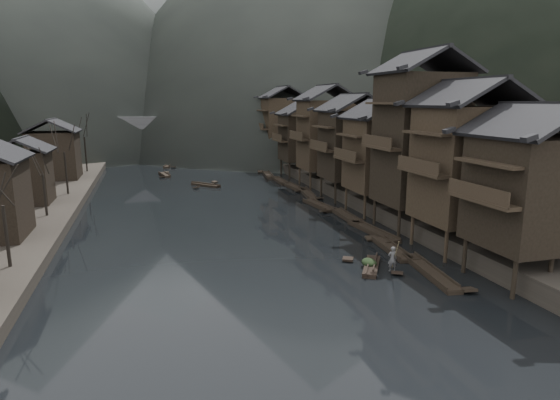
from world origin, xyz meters
name	(u,v)px	position (x,y,z in m)	size (l,w,h in m)	color
water	(255,265)	(0.00, 0.00, 0.00)	(300.00, 300.00, 0.00)	black
right_bank	(398,166)	(35.00, 40.00, 0.90)	(40.00, 200.00, 1.80)	#2D2823
stilt_houses	(358,129)	(17.28, 19.30, 8.81)	(9.00, 67.60, 17.01)	black
left_houses	(14,166)	(-20.50, 20.12, 5.66)	(8.10, 53.20, 8.73)	black
bare_trees	(54,155)	(-17.00, 21.71, 6.53)	(3.97, 60.53, 7.93)	black
moored_sampans	(321,204)	(12.06, 17.62, 0.20)	(3.22, 54.70, 0.47)	black
midriver_boats	(180,168)	(-1.81, 53.17, 0.20)	(8.56, 45.00, 0.45)	black
stone_bridge	(181,134)	(0.00, 72.00, 5.11)	(40.00, 6.00, 9.00)	#4C4C4F
hills	(177,0)	(7.09, 164.94, 50.51)	(320.00, 380.00, 107.08)	black
hero_sampan	(372,266)	(8.18, -3.03, 0.20)	(3.18, 4.52, 0.43)	black
cargo_heap	(369,258)	(8.07, -2.84, 0.75)	(1.06, 1.38, 0.63)	black
boatman	(392,256)	(9.05, -4.47, 1.36)	(0.67, 0.44, 1.85)	#535455
bamboo_pole	(397,222)	(9.25, -4.47, 3.84)	(0.06, 0.06, 4.16)	#8C7A51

